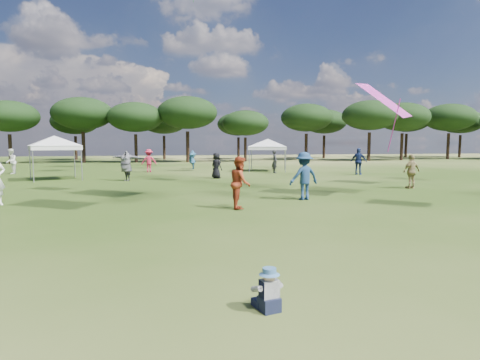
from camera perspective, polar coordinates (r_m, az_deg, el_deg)
The scene contains 5 objects.
tree_line at distance 50.21m, azimuth -8.81°, elevation 8.88°, with size 108.78×17.63×7.77m.
tent_left at distance 26.64m, azimuth -24.91°, elevation 5.47°, with size 5.27×5.27×2.96m.
tent_right at distance 31.79m, azimuth 3.98°, elevation 5.62°, with size 5.62×5.62×2.84m.
toddler at distance 5.53m, azimuth 4.05°, elevation -15.50°, with size 0.42×0.46×0.58m.
festival_crowd at distance 23.96m, azimuth -14.91°, elevation 1.89°, with size 29.91×22.55×1.91m.
Camera 1 is at (-0.84, -2.59, 2.22)m, focal length 30.00 mm.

